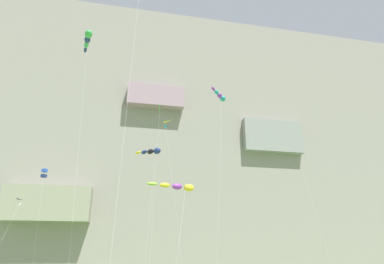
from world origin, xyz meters
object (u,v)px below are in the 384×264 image
at_px(kite_diamond_mid_left, 159,117).
at_px(kite_windsock_upper_right, 220,96).
at_px(kite_delta_mid_center, 299,158).
at_px(kite_windsock_upper_left, 87,39).
at_px(kite_box_low_center, 44,174).
at_px(kite_windsock_front_field, 178,187).
at_px(kite_delta_low_left, 164,128).
at_px(kite_windsock_high_left, 151,152).
at_px(kite_delta_far_right, 21,206).

bearing_deg(kite_diamond_mid_left, kite_windsock_upper_right, -41.56).
bearing_deg(kite_delta_mid_center, kite_windsock_upper_left, -158.21).
bearing_deg(kite_box_low_center, kite_windsock_upper_right, -23.61).
bearing_deg(kite_windsock_upper_right, kite_delta_mid_center, 31.35).
bearing_deg(kite_delta_mid_center, kite_windsock_upper_right, -148.65).
xyz_separation_m(kite_windsock_upper_right, kite_windsock_upper_left, (-17.99, -3.57, 4.25)).
height_order(kite_windsock_front_field, kite_delta_mid_center, kite_delta_mid_center).
distance_m(kite_delta_mid_center, kite_delta_low_left, 24.26).
distance_m(kite_windsock_upper_right, kite_delta_low_left, 12.12).
xyz_separation_m(kite_windsock_upper_right, kite_windsock_front_field, (-6.54, -4.81, -13.86)).
distance_m(kite_windsock_high_left, kite_box_low_center, 15.82).
bearing_deg(kite_diamond_mid_left, kite_delta_mid_center, 8.23).
height_order(kite_delta_mid_center, kite_windsock_upper_left, kite_windsock_upper_left).
bearing_deg(kite_delta_far_right, kite_windsock_front_field, -19.47).
bearing_deg(kite_windsock_high_left, kite_windsock_upper_right, -39.43).
xyz_separation_m(kite_windsock_upper_left, kite_delta_low_left, (11.30, 13.56, -5.79)).
relative_size(kite_delta_far_right, kite_delta_low_left, 0.37).
bearing_deg(kite_windsock_upper_right, kite_windsock_front_field, -143.65).
xyz_separation_m(kite_diamond_mid_left, kite_windsock_upper_right, (7.79, -6.90, 1.01)).
xyz_separation_m(kite_windsock_upper_right, kite_box_low_center, (-23.88, 10.44, -9.88)).
xyz_separation_m(kite_delta_far_right, kite_windsock_front_field, (17.04, -6.03, 1.78)).
bearing_deg(kite_delta_mid_center, kite_windsock_high_left, -172.70).
xyz_separation_m(kite_windsock_upper_left, kite_box_low_center, (-5.89, 14.01, -14.13)).
bearing_deg(kite_box_low_center, kite_delta_mid_center, 0.13).
height_order(kite_windsock_front_field, kite_windsock_upper_left, kite_windsock_upper_left).
bearing_deg(kite_windsock_high_left, kite_box_low_center, 167.91).
xyz_separation_m(kite_delta_far_right, kite_delta_low_left, (16.88, 8.77, 14.10)).
height_order(kite_diamond_mid_left, kite_windsock_high_left, kite_diamond_mid_left).
height_order(kite_windsock_high_left, kite_box_low_center, kite_windsock_high_left).
height_order(kite_windsock_upper_left, kite_box_low_center, kite_windsock_upper_left).
height_order(kite_delta_far_right, kite_windsock_upper_right, kite_windsock_upper_right).
distance_m(kite_windsock_front_field, kite_delta_low_left, 19.26).
xyz_separation_m(kite_delta_mid_center, kite_box_low_center, (-41.17, -0.10, -4.75)).
xyz_separation_m(kite_windsock_high_left, kite_windsock_upper_left, (-9.24, -10.77, 10.81)).
bearing_deg(kite_box_low_center, kite_windsock_high_left, -12.09).
bearing_deg(kite_delta_mid_center, kite_delta_far_right, -167.16).
bearing_deg(kite_windsock_front_field, kite_windsock_upper_left, 173.84).
xyz_separation_m(kite_delta_low_left, kite_box_low_center, (-17.19, 0.45, -8.34)).
bearing_deg(kite_windsock_front_field, kite_windsock_high_left, 100.46).
height_order(kite_delta_far_right, kite_windsock_front_field, kite_windsock_front_field).
distance_m(kite_windsock_upper_left, kite_delta_low_left, 18.58).
bearing_deg(kite_delta_low_left, kite_windsock_high_left, -126.36).
bearing_deg(kite_delta_mid_center, kite_box_low_center, -179.87).
relative_size(kite_windsock_front_field, kite_windsock_upper_left, 0.35).
height_order(kite_diamond_mid_left, kite_box_low_center, kite_diamond_mid_left).
bearing_deg(kite_delta_far_right, kite_windsock_upper_left, -40.61).
relative_size(kite_windsock_high_left, kite_box_low_center, 1.23).
xyz_separation_m(kite_delta_far_right, kite_windsock_upper_right, (23.58, -1.22, 15.64)).
relative_size(kite_diamond_mid_left, kite_delta_mid_center, 1.27).
bearing_deg(kite_windsock_front_field, kite_delta_far_right, 160.53).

